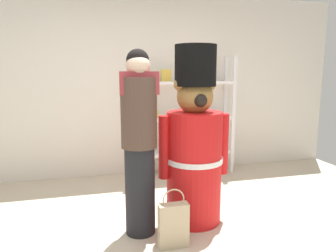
# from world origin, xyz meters

# --- Properties ---
(ground_plane) EXTENTS (6.40, 6.40, 0.00)m
(ground_plane) POSITION_xyz_m (0.00, 0.00, 0.00)
(ground_plane) COLOR beige
(back_wall) EXTENTS (6.40, 0.12, 2.60)m
(back_wall) POSITION_xyz_m (0.00, 2.20, 1.30)
(back_wall) COLOR silver
(back_wall) RESTS_ON ground_plane
(merchandise_shelf) EXTENTS (1.41, 0.35, 1.72)m
(merchandise_shelf) POSITION_xyz_m (0.77, 1.98, 0.86)
(merchandise_shelf) COLOR white
(merchandise_shelf) RESTS_ON ground_plane
(teddy_bear_guard) EXTENTS (0.72, 0.57, 1.75)m
(teddy_bear_guard) POSITION_xyz_m (0.37, 0.47, 0.77)
(teddy_bear_guard) COLOR red
(teddy_bear_guard) RESTS_ON ground_plane
(person_shopper) EXTENTS (0.34, 0.32, 1.70)m
(person_shopper) POSITION_xyz_m (-0.19, 0.36, 0.89)
(person_shopper) COLOR black
(person_shopper) RESTS_ON ground_plane
(shopping_bag) EXTENTS (0.26, 0.10, 0.53)m
(shopping_bag) POSITION_xyz_m (0.04, 0.03, 0.21)
(shopping_bag) COLOR #C1AD89
(shopping_bag) RESTS_ON ground_plane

